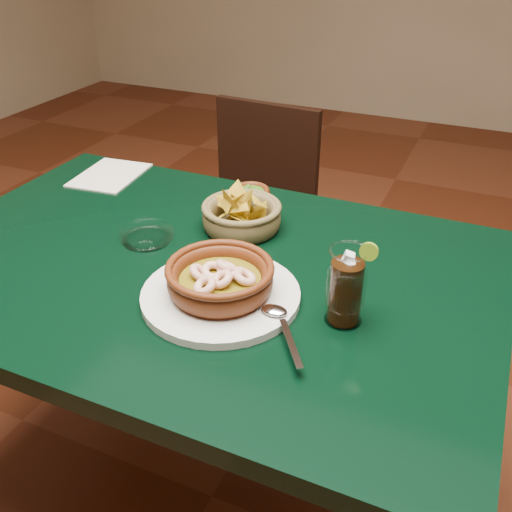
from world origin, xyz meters
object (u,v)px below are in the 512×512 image
at_px(dining_chair, 251,222).
at_px(shrimp_plate, 221,283).
at_px(cola_drink, 346,287).
at_px(dining_table, 200,302).
at_px(chip_basket, 242,216).

xyz_separation_m(dining_chair, shrimp_plate, (0.30, -0.80, 0.32)).
bearing_deg(shrimp_plate, cola_drink, 7.56).
xyz_separation_m(dining_table, dining_chair, (-0.20, 0.70, -0.19)).
relative_size(dining_chair, shrimp_plate, 2.35).
distance_m(chip_basket, cola_drink, 0.38).
relative_size(dining_table, cola_drink, 7.40).
bearing_deg(chip_basket, dining_table, -97.79).
height_order(dining_table, shrimp_plate, shrimp_plate).
distance_m(dining_chair, shrimp_plate, 0.91).
relative_size(dining_chair, chip_basket, 4.00).
xyz_separation_m(shrimp_plate, chip_basket, (-0.08, 0.26, -0.00)).
bearing_deg(shrimp_plate, dining_table, 137.44).
distance_m(dining_table, shrimp_plate, 0.19).
height_order(dining_table, chip_basket, chip_basket).
height_order(dining_table, cola_drink, cola_drink).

